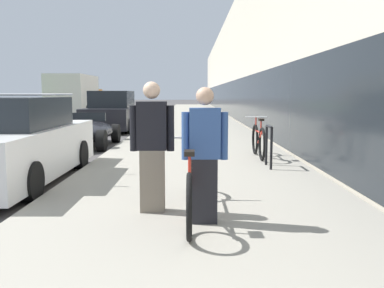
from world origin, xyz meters
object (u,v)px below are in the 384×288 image
at_px(cruiser_bike_nearest, 259,141).
at_px(vintage_roadster_curbside, 83,132).
at_px(tandem_bicycle, 190,184).
at_px(parked_sedan_curbside, 10,144).
at_px(person_rider, 205,155).
at_px(parked_sedan_far, 113,113).
at_px(bike_rack_hoop, 269,142).
at_px(person_bystander, 152,147).
at_px(moving_truck, 75,96).

relative_size(cruiser_bike_nearest, vintage_roadster_curbside, 0.47).
distance_m(tandem_bicycle, parked_sedan_curbside, 3.99).
relative_size(tandem_bicycle, person_rider, 1.71).
bearing_deg(parked_sedan_far, tandem_bicycle, -75.58).
bearing_deg(person_rider, bike_rack_hoop, 69.33).
distance_m(person_rider, vintage_roadster_curbside, 8.64).
distance_m(tandem_bicycle, cruiser_bike_nearest, 4.97).
xyz_separation_m(person_rider, parked_sedan_curbside, (-3.37, 2.71, -0.18)).
relative_size(person_rider, person_bystander, 0.95).
bearing_deg(tandem_bicycle, person_rider, -63.12).
xyz_separation_m(tandem_bicycle, person_rider, (0.17, -0.34, 0.40)).
relative_size(parked_sedan_curbside, moving_truck, 0.67).
relative_size(tandem_bicycle, cruiser_bike_nearest, 1.49).
bearing_deg(parked_sedan_far, vintage_roadster_curbside, -88.59).
bearing_deg(moving_truck, parked_sedan_far, -67.92).
distance_m(bike_rack_hoop, parked_sedan_far, 10.92).
xyz_separation_m(cruiser_bike_nearest, moving_truck, (-9.68, 20.08, 0.94)).
xyz_separation_m(person_bystander, cruiser_bike_nearest, (2.04, 4.59, -0.42)).
bearing_deg(parked_sedan_far, moving_truck, 112.08).
height_order(tandem_bicycle, person_rider, person_rider).
height_order(person_bystander, cruiser_bike_nearest, person_bystander).
height_order(cruiser_bike_nearest, vintage_roadster_curbside, cruiser_bike_nearest).
bearing_deg(tandem_bicycle, person_bystander, 164.68).
bearing_deg(bike_rack_hoop, moving_truck, 114.31).
bearing_deg(person_rider, cruiser_bike_nearest, 74.53).
height_order(vintage_roadster_curbside, parked_sedan_far, parked_sedan_far).
relative_size(person_rider, moving_truck, 0.23).
height_order(bike_rack_hoop, parked_sedan_far, parked_sedan_far).
relative_size(vintage_roadster_curbside, moving_truck, 0.56).
height_order(tandem_bicycle, person_bystander, person_bystander).
height_order(person_rider, cruiser_bike_nearest, person_rider).
distance_m(person_bystander, parked_sedan_far, 13.30).
xyz_separation_m(vintage_roadster_curbside, parked_sedan_far, (-0.14, 5.52, 0.33)).
xyz_separation_m(tandem_bicycle, moving_truck, (-8.11, 24.79, 0.96)).
bearing_deg(parked_sedan_far, bike_rack_hoop, -63.10).
height_order(person_rider, person_bystander, person_bystander).
distance_m(person_bystander, vintage_roadster_curbside, 7.97).
bearing_deg(person_rider, parked_sedan_curbside, 141.22).
xyz_separation_m(cruiser_bike_nearest, parked_sedan_curbside, (-4.77, -2.35, 0.20)).
distance_m(bike_rack_hoop, cruiser_bike_nearest, 1.36).
xyz_separation_m(bike_rack_hoop, parked_sedan_far, (-4.94, 9.74, 0.14)).
height_order(tandem_bicycle, cruiser_bike_nearest, cruiser_bike_nearest).
relative_size(bike_rack_hoop, parked_sedan_far, 0.19).
height_order(parked_sedan_curbside, moving_truck, moving_truck).
distance_m(parked_sedan_far, moving_truck, 12.63).
bearing_deg(moving_truck, person_bystander, -72.78).
bearing_deg(person_bystander, cruiser_bike_nearest, 66.05).
xyz_separation_m(parked_sedan_curbside, moving_truck, (-4.91, 22.42, 0.74)).
distance_m(parked_sedan_curbside, moving_truck, 22.96).
bearing_deg(parked_sedan_curbside, moving_truck, 102.35).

